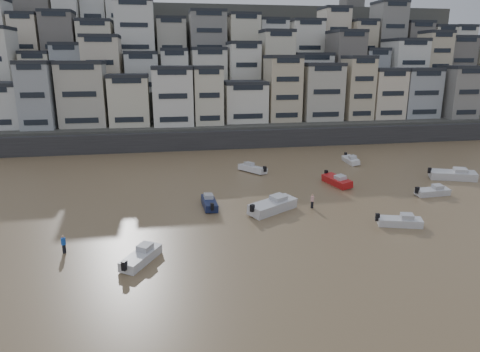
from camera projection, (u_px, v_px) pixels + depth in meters
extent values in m
cube|color=#38383A|center=(245.00, 139.00, 84.22)|extent=(140.00, 3.00, 3.50)
cube|color=#4C4C47|center=(262.00, 131.00, 91.65)|extent=(140.00, 14.00, 4.00)
cube|color=#4C4C47|center=(251.00, 110.00, 102.22)|extent=(140.00, 14.00, 10.00)
cube|color=#4C4C47|center=(241.00, 90.00, 112.53)|extent=(140.00, 14.00, 18.00)
cube|color=#4C4C47|center=(234.00, 73.00, 122.84)|extent=(140.00, 16.00, 26.00)
cube|color=#4C4C47|center=(227.00, 61.00, 135.31)|extent=(140.00, 18.00, 32.00)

